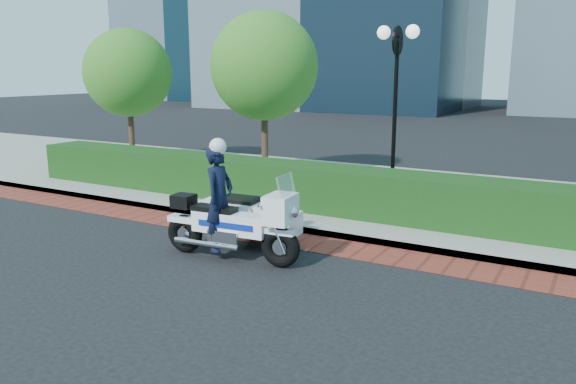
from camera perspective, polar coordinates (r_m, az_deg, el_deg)
The scene contains 8 objects.
ground at distance 10.18m, azimuth -4.82°, elevation -6.89°, with size 120.00×120.00×0.00m, color black.
brick_strip at distance 11.38m, azimuth -0.57°, elevation -4.71°, with size 60.00×1.00×0.01m, color maroon.
sidewalk at distance 15.30m, azimuth 7.88°, elevation -0.11°, with size 60.00×8.00×0.15m, color gray.
hedge_main at distance 13.02m, azimuth 4.05°, elevation 0.37°, with size 18.00×1.20×1.00m, color black.
lamppost at distance 13.86m, azimuth 10.90°, elevation 10.54°, with size 1.02×0.70×4.21m.
tree_a at distance 20.41m, azimuth -15.95°, elevation 11.55°, with size 3.00×3.00×4.58m.
tree_b at distance 16.97m, azimuth -2.44°, elevation 12.64°, with size 3.20×3.20×4.89m.
police_motorcycle at distance 10.38m, azimuth -5.34°, elevation -2.20°, with size 2.70×1.91×2.18m.
Camera 1 is at (5.44, -7.92, 3.34)m, focal length 35.00 mm.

